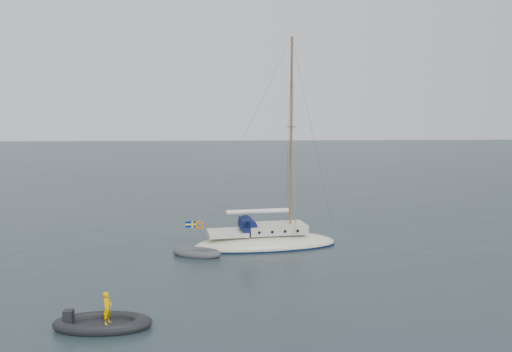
{
  "coord_description": "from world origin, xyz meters",
  "views": [
    {
      "loc": [
        -2.04,
        -30.87,
        8.36
      ],
      "look_at": [
        0.08,
        0.0,
        4.71
      ],
      "focal_mm": 35.0,
      "sensor_mm": 36.0,
      "label": 1
    }
  ],
  "objects": [
    {
      "name": "rib",
      "position": [
        -6.85,
        -11.48,
        0.24
      ],
      "size": [
        3.95,
        1.8,
        1.52
      ],
      "rotation": [
        0.0,
        0.0,
        -0.03
      ],
      "color": "black",
      "rests_on": "ground"
    },
    {
      "name": "sailboat",
      "position": [
        0.75,
        0.51,
        1.06
      ],
      "size": [
        9.82,
        2.94,
        13.98
      ],
      "rotation": [
        0.0,
        0.0,
        0.13
      ],
      "color": "beige",
      "rests_on": "ground"
    },
    {
      "name": "dinghy",
      "position": [
        -3.61,
        -1.2,
        0.19
      ],
      "size": [
        3.08,
        1.39,
        0.44
      ],
      "rotation": [
        0.0,
        0.0,
        -0.34
      ],
      "color": "#49494D",
      "rests_on": "ground"
    },
    {
      "name": "ground",
      "position": [
        0.0,
        0.0,
        0.0
      ],
      "size": [
        300.0,
        300.0,
        0.0
      ],
      "primitive_type": "plane",
      "color": "black",
      "rests_on": "ground"
    }
  ]
}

